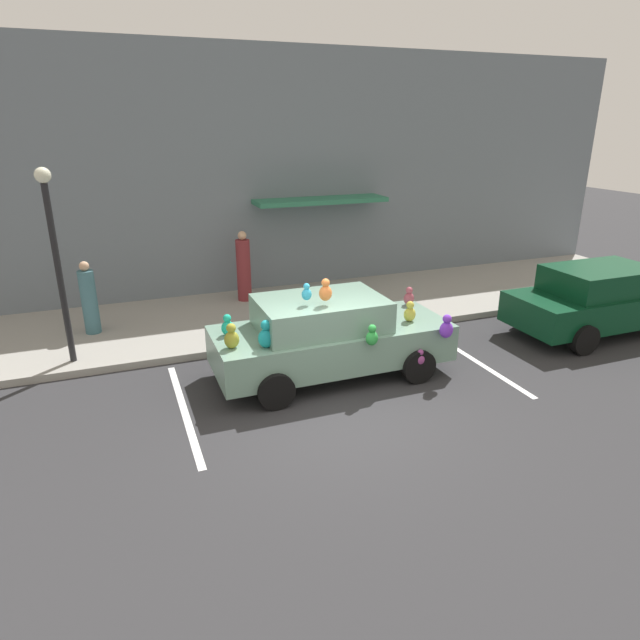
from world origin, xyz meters
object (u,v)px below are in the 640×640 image
(parked_sedan_behind, at_px, (603,299))
(street_lamp_post, at_px, (55,247))
(plush_covered_car, at_px, (329,336))
(teddy_bear_on_sidewalk, at_px, (347,306))
(pedestrian_near_shopfront, at_px, (244,269))
(pedestrian_walking_past, at_px, (89,300))

(parked_sedan_behind, relative_size, street_lamp_post, 1.22)
(plush_covered_car, distance_m, teddy_bear_on_sidewalk, 2.63)
(pedestrian_near_shopfront, xyz_separation_m, pedestrian_walking_past, (-3.70, -1.09, -0.09))
(parked_sedan_behind, bearing_deg, pedestrian_near_shopfront, 145.81)
(plush_covered_car, bearing_deg, teddy_bear_on_sidewalk, 58.60)
(street_lamp_post, bearing_deg, parked_sedan_behind, -11.29)
(parked_sedan_behind, xyz_separation_m, teddy_bear_on_sidewalk, (-5.25, 2.36, -0.28))
(plush_covered_car, distance_m, pedestrian_near_shopfront, 4.71)
(teddy_bear_on_sidewalk, distance_m, pedestrian_walking_past, 5.70)
(parked_sedan_behind, xyz_separation_m, pedestrian_walking_past, (-10.78, 3.72, 0.11))
(parked_sedan_behind, height_order, pedestrian_near_shopfront, pedestrian_near_shopfront)
(teddy_bear_on_sidewalk, relative_size, pedestrian_walking_past, 0.48)
(pedestrian_near_shopfront, bearing_deg, plush_covered_car, -84.28)
(street_lamp_post, bearing_deg, pedestrian_walking_past, 76.19)
(parked_sedan_behind, xyz_separation_m, pedestrian_near_shopfront, (-7.08, 4.81, 0.20))
(pedestrian_near_shopfront, bearing_deg, pedestrian_walking_past, -163.52)
(plush_covered_car, distance_m, pedestrian_walking_past, 5.50)
(plush_covered_car, xyz_separation_m, parked_sedan_behind, (6.62, -0.13, -0.01))
(teddy_bear_on_sidewalk, bearing_deg, pedestrian_walking_past, 166.14)
(parked_sedan_behind, relative_size, pedestrian_walking_past, 2.77)
(parked_sedan_behind, bearing_deg, pedestrian_walking_past, 160.96)
(teddy_bear_on_sidewalk, xyz_separation_m, street_lamp_post, (-5.89, -0.13, 1.90))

